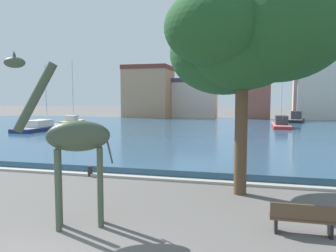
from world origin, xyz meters
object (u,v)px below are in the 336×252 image
(sailboat_yellow, at_px, (73,122))
(mooring_bollard, at_px, (90,171))
(giraffe_statue, at_px, (73,140))
(sailboat_red, at_px, (281,125))
(sailboat_navy, at_px, (47,128))
(sailboat_black, at_px, (297,120))
(shade_tree, at_px, (247,41))
(park_bench, at_px, (303,218))

(sailboat_yellow, distance_m, mooring_bollard, 30.85)
(sailboat_yellow, bearing_deg, giraffe_statue, -59.69)
(mooring_bollard, bearing_deg, sailboat_red, 67.39)
(sailboat_yellow, bearing_deg, sailboat_navy, -78.51)
(sailboat_black, bearing_deg, sailboat_red, -107.29)
(giraffe_statue, height_order, sailboat_black, sailboat_black)
(sailboat_navy, bearing_deg, sailboat_yellow, 101.49)
(sailboat_red, xyz_separation_m, shade_tree, (-3.93, -28.53, 5.48))
(sailboat_yellow, bearing_deg, sailboat_red, 2.21)
(sailboat_black, distance_m, park_bench, 42.88)
(sailboat_navy, distance_m, sailboat_red, 27.60)
(sailboat_yellow, xyz_separation_m, mooring_bollard, (16.21, -26.24, -0.33))
(park_bench, bearing_deg, giraffe_statue, -171.39)
(sailboat_red, height_order, park_bench, sailboat_red)
(sailboat_red, bearing_deg, shade_tree, -97.85)
(shade_tree, height_order, park_bench, shade_tree)
(giraffe_statue, xyz_separation_m, sailboat_red, (8.78, 33.23, -2.03))
(mooring_bollard, bearing_deg, sailboat_navy, 129.44)
(giraffe_statue, bearing_deg, shade_tree, 44.16)
(giraffe_statue, height_order, mooring_bollard, giraffe_statue)
(sailboat_navy, xyz_separation_m, sailboat_black, (29.02, 20.03, 0.11))
(giraffe_statue, distance_m, sailboat_black, 45.18)
(giraffe_statue, height_order, sailboat_red, sailboat_red)
(sailboat_red, xyz_separation_m, mooring_bollard, (-11.37, -27.31, -0.35))
(park_bench, bearing_deg, mooring_bollard, 151.56)
(giraffe_statue, distance_m, mooring_bollard, 6.89)
(sailboat_red, distance_m, shade_tree, 29.31)
(sailboat_red, height_order, sailboat_black, sailboat_red)
(giraffe_statue, distance_m, park_bench, 6.93)
(sailboat_yellow, xyz_separation_m, shade_tree, (23.65, -27.46, 5.50))
(shade_tree, xyz_separation_m, mooring_bollard, (-7.44, 1.22, -5.82))
(sailboat_red, relative_size, sailboat_yellow, 0.90)
(sailboat_navy, xyz_separation_m, shade_tree, (21.88, -18.78, 5.53))
(sailboat_navy, height_order, park_bench, sailboat_navy)
(sailboat_navy, bearing_deg, sailboat_red, 20.69)
(sailboat_black, bearing_deg, giraffe_statue, -105.39)
(sailboat_navy, relative_size, shade_tree, 1.14)
(sailboat_yellow, xyz_separation_m, sailboat_black, (30.78, 11.35, 0.08))
(giraffe_statue, height_order, sailboat_navy, sailboat_navy)
(sailboat_black, relative_size, park_bench, 4.16)
(sailboat_navy, height_order, sailboat_yellow, sailboat_yellow)
(sailboat_navy, distance_m, sailboat_black, 35.26)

